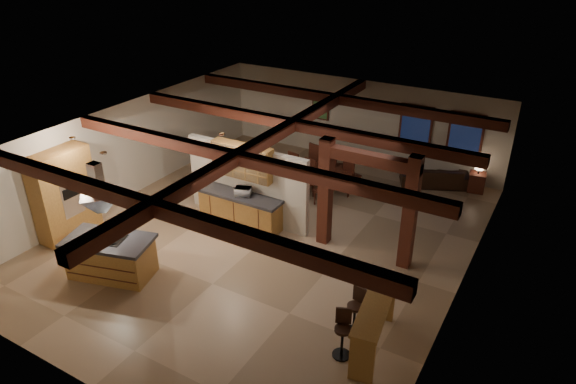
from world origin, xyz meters
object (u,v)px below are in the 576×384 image
at_px(dining_table, 320,180).
at_px(sofa, 435,176).
at_px(kitchen_island, 111,257).
at_px(bar_counter, 374,319).

bearing_deg(dining_table, sofa, 12.98).
distance_m(kitchen_island, dining_table, 6.89).
height_order(kitchen_island, bar_counter, bar_counter).
height_order(sofa, bar_counter, bar_counter).
relative_size(kitchen_island, bar_counter, 1.08).
distance_m(kitchen_island, sofa, 10.14).
xyz_separation_m(dining_table, bar_counter, (4.03, -5.70, 0.37)).
distance_m(dining_table, bar_counter, 6.99).
bearing_deg(bar_counter, kitchen_island, -172.44).
bearing_deg(sofa, bar_counter, 72.91).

